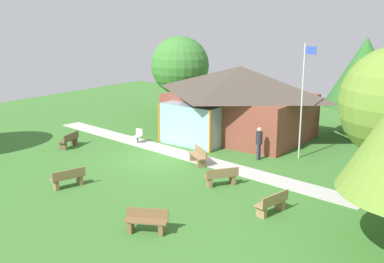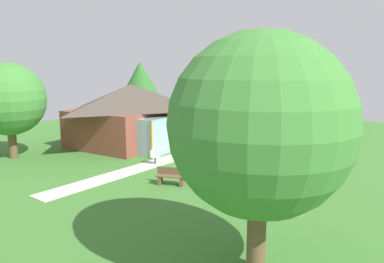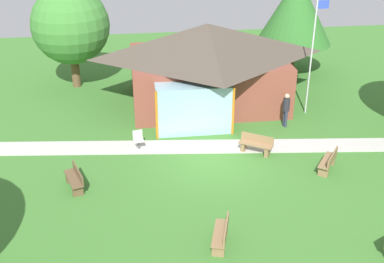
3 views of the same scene
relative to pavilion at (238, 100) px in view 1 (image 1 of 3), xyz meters
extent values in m
plane|color=#3D752D|center=(-0.73, -6.61, -2.29)|extent=(44.00, 44.00, 0.00)
cube|color=brown|center=(0.05, 0.15, -0.96)|extent=(8.06, 6.04, 2.66)
pyramid|color=#4C4238|center=(0.05, 0.15, 1.23)|extent=(9.06, 7.04, 1.73)
cube|color=#8CB2BF|center=(-1.16, -3.47, -1.09)|extent=(3.63, 1.20, 2.39)
cylinder|color=orange|center=(-2.97, -4.07, -1.09)|extent=(0.12, 0.12, 2.39)
cylinder|color=orange|center=(0.66, -4.07, -1.09)|extent=(0.12, 0.12, 2.39)
cube|color=#BCB7B2|center=(-0.73, -5.22, -2.27)|extent=(20.97, 3.60, 0.03)
cylinder|color=silver|center=(5.02, -2.08, 0.72)|extent=(0.08, 0.08, 6.02)
cube|color=blue|center=(5.32, -2.08, 3.38)|extent=(0.60, 0.02, 0.40)
cube|color=#9E7A51|center=(7.01, -9.28, -1.84)|extent=(0.76, 1.56, 0.06)
cube|color=#9E7A51|center=(6.89, -9.82, -2.09)|extent=(0.43, 0.24, 0.39)
cube|color=#9E7A51|center=(7.13, -8.75, -2.09)|extent=(0.43, 0.24, 0.39)
cube|color=#9E7A51|center=(7.19, -9.33, -1.63)|extent=(0.39, 1.48, 0.36)
cube|color=olive|center=(1.27, -6.10, -1.84)|extent=(1.50, 1.19, 0.06)
cube|color=olive|center=(1.73, -6.40, -2.09)|extent=(0.35, 0.42, 0.39)
cube|color=olive|center=(0.81, -5.80, -2.09)|extent=(0.35, 0.42, 0.39)
cube|color=olive|center=(1.38, -5.94, -1.63)|extent=(1.29, 0.87, 0.36)
cube|color=olive|center=(3.87, -7.92, -1.84)|extent=(1.24, 1.47, 0.06)
cube|color=olive|center=(3.55, -8.37, -2.09)|extent=(0.42, 0.36, 0.39)
cube|color=olive|center=(4.20, -7.48, -2.09)|extent=(0.42, 0.36, 0.39)
cube|color=olive|center=(4.03, -8.03, -1.63)|extent=(0.93, 1.25, 0.36)
cube|color=brown|center=(-6.51, -7.96, -1.84)|extent=(0.89, 1.56, 0.06)
cube|color=brown|center=(-6.34, -8.48, -2.09)|extent=(0.43, 0.28, 0.39)
cube|color=brown|center=(-6.68, -7.43, -2.09)|extent=(0.43, 0.28, 0.39)
cube|color=brown|center=(-6.33, -7.90, -1.63)|extent=(0.53, 1.44, 0.36)
cube|color=olive|center=(-1.46, -12.07, -1.84)|extent=(0.85, 1.56, 0.06)
cube|color=olive|center=(-1.61, -12.60, -2.09)|extent=(0.43, 0.27, 0.39)
cube|color=olive|center=(-1.30, -11.54, -2.09)|extent=(0.43, 0.27, 0.39)
cube|color=olive|center=(-1.27, -12.12, -1.63)|extent=(0.49, 1.45, 0.36)
cube|color=brown|center=(4.28, -13.32, -1.84)|extent=(1.54, 1.07, 0.06)
cube|color=brown|center=(4.77, -13.07, -2.09)|extent=(0.32, 0.43, 0.39)
cube|color=brown|center=(3.79, -13.57, -2.09)|extent=(0.32, 0.43, 0.39)
cube|color=brown|center=(4.19, -13.16, -1.63)|extent=(1.36, 0.74, 0.36)
cube|color=beige|center=(-3.87, -5.01, -1.85)|extent=(0.52, 0.52, 0.04)
cube|color=beige|center=(-3.91, -4.81, -1.63)|extent=(0.44, 0.12, 0.40)
cylinder|color=#4C4C51|center=(-3.87, -5.01, -2.08)|extent=(0.10, 0.10, 0.42)
cylinder|color=#4C4C51|center=(-3.87, -5.01, -2.28)|extent=(0.36, 0.36, 0.02)
cylinder|color=#2D3347|center=(3.43, -3.65, -1.86)|extent=(0.14, 0.14, 0.85)
cylinder|color=#2D3347|center=(3.40, -3.47, -1.86)|extent=(0.14, 0.14, 0.85)
cylinder|color=#26262D|center=(3.42, -3.56, -1.11)|extent=(0.34, 0.34, 0.65)
sphere|color=#D8AD8C|center=(3.42, -3.56, -0.67)|extent=(0.24, 0.24, 0.24)
cylinder|color=brown|center=(-7.30, 3.56, -1.27)|extent=(0.50, 0.50, 2.03)
sphere|color=#3D7F33|center=(-7.30, 3.56, 1.42)|extent=(4.46, 4.46, 4.46)
cylinder|color=brown|center=(6.25, 4.32, -1.31)|extent=(0.51, 0.51, 1.95)
cone|color=#2D6B28|center=(6.25, 4.32, 1.77)|extent=(4.68, 4.68, 4.21)
camera|label=1|loc=(14.04, -23.92, 4.95)|focal=42.27mm
camera|label=2|loc=(-20.25, -17.52, 3.38)|focal=33.61mm
camera|label=3|loc=(-4.06, -24.61, 8.18)|focal=45.37mm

